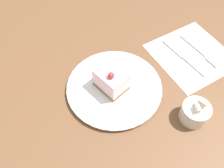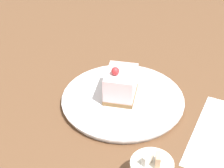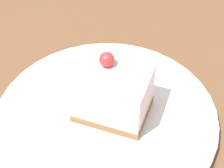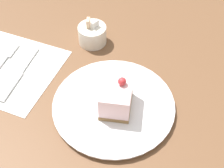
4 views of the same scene
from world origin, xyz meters
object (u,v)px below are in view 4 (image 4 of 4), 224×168
at_px(cake_slice, 116,97).
at_px(fork, 2,61).
at_px(plate, 114,105).
at_px(sugar_bowl, 92,34).
at_px(knife, 17,78).

xyz_separation_m(cake_slice, fork, (-0.31, 0.04, -0.04)).
relative_size(plate, sugar_bowl, 3.65).
bearing_deg(knife, sugar_bowl, 54.80).
height_order(cake_slice, sugar_bowl, cake_slice).
distance_m(plate, sugar_bowl, 0.22).
bearing_deg(plate, knife, -179.54).
height_order(cake_slice, knife, cake_slice).
bearing_deg(sugar_bowl, cake_slice, -54.42).
xyz_separation_m(cake_slice, sugar_bowl, (-0.13, 0.18, -0.02)).
distance_m(cake_slice, knife, 0.25).
bearing_deg(plate, cake_slice, -32.92).
height_order(plate, cake_slice, cake_slice).
bearing_deg(cake_slice, knife, 167.05).
height_order(fork, knife, same).
relative_size(cake_slice, knife, 0.52).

